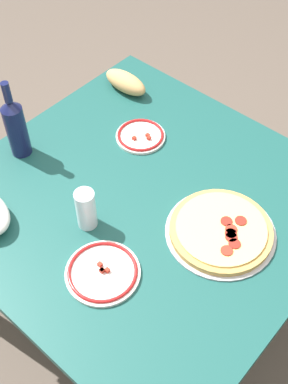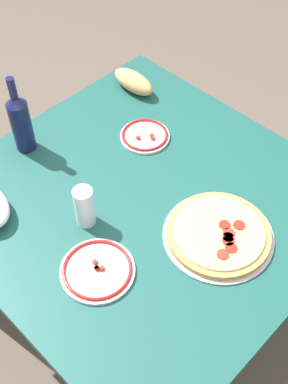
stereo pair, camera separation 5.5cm
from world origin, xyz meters
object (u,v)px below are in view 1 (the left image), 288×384
dining_table (144,220)px  bread_loaf (126,82)px  wine_bottle (16,126)px  water_glass (86,209)px  side_plate_near (141,136)px  side_plate_far (103,272)px  pepperoni_pizza (221,230)px

dining_table → bread_loaf: bearing=138.8°
wine_bottle → water_glass: 0.40m
wine_bottle → dining_table: bearing=15.0°
dining_table → wine_bottle: bearing=-165.0°
side_plate_near → side_plate_far: bearing=-59.2°
side_plate_near → bread_loaf: (-0.22, 0.16, 0.03)m
dining_table → wine_bottle: 0.52m
pepperoni_pizza → side_plate_near: pepperoni_pizza is taller
wine_bottle → side_plate_near: 0.43m
bread_loaf → side_plate_far: bearing=-51.7°
bread_loaf → dining_table: bearing=-41.2°
dining_table → water_glass: water_glass is taller
water_glass → side_plate_far: 0.20m
dining_table → side_plate_near: size_ratio=6.35×
dining_table → water_glass: 0.27m
bread_loaf → pepperoni_pizza: bearing=-24.8°
water_glass → bread_loaf: bearing=122.6°
wine_bottle → side_plate_far: (0.55, -0.16, -0.11)m
water_glass → side_plate_far: (0.16, -0.10, -0.06)m
water_glass → pepperoni_pizza: bearing=36.1°
wine_bottle → water_glass: wine_bottle is taller
side_plate_near → side_plate_far: 0.56m
dining_table → side_plate_far: size_ratio=5.21×
dining_table → bread_loaf: bread_loaf is taller
pepperoni_pizza → dining_table: bearing=-169.4°
wine_bottle → side_plate_far: wine_bottle is taller
wine_bottle → bread_loaf: 0.49m
pepperoni_pizza → wine_bottle: size_ratio=1.15×
dining_table → water_glass: (-0.06, -0.19, 0.19)m
dining_table → pepperoni_pizza: size_ratio=3.35×
pepperoni_pizza → water_glass: (-0.33, -0.24, 0.06)m
wine_bottle → bread_loaf: (0.04, 0.48, -0.08)m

